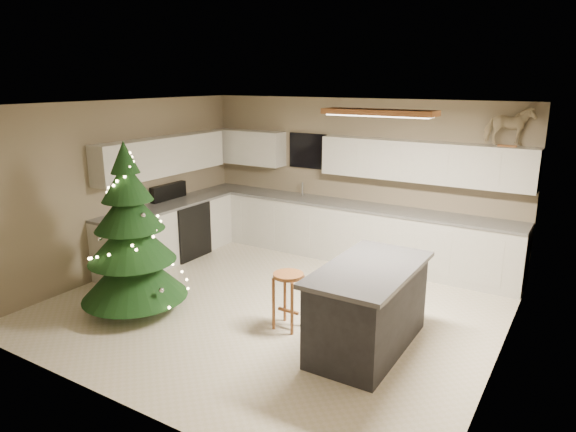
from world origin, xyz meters
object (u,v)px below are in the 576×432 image
object	(u,v)px
toddler	(355,282)
rocking_horse	(509,126)
bar_stool	(288,287)
christmas_tree	(131,244)
island	(368,307)

from	to	relation	value
toddler	rocking_horse	distance (m)	3.00
bar_stool	rocking_horse	distance (m)	3.73
bar_stool	christmas_tree	world-z (taller)	christmas_tree
island	toddler	bearing A→B (deg)	123.34
bar_stool	rocking_horse	xyz separation A→B (m)	(1.83, 2.73, 1.76)
rocking_horse	christmas_tree	bearing A→B (deg)	108.22
toddler	bar_stool	bearing A→B (deg)	-150.96
bar_stool	christmas_tree	bearing A→B (deg)	-162.07
bar_stool	rocking_horse	world-z (taller)	rocking_horse
island	toddler	size ratio (longest dim) A/B	2.10
toddler	rocking_horse	world-z (taller)	rocking_horse
rocking_horse	bar_stool	bearing A→B (deg)	122.59
bar_stool	rocking_horse	bearing A→B (deg)	56.18
island	toddler	distance (m)	0.90
island	rocking_horse	size ratio (longest dim) A/B	2.53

